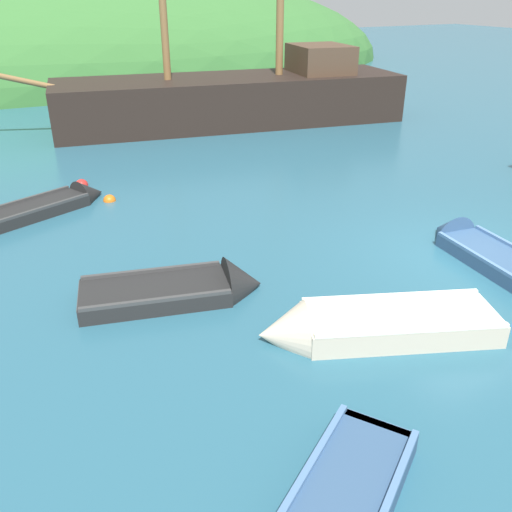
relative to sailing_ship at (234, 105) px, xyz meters
name	(u,v)px	position (x,y,z in m)	size (l,w,h in m)	color
ground_plane	(466,259)	(-1.07, -13.74, -0.72)	(120.00, 120.00, 0.00)	#285B70
shore_hill	(43,70)	(-4.86, 20.45, -0.72)	(52.33, 26.25, 13.29)	#387033
sailing_ship	(234,105)	(0.00, 0.00, 0.00)	(16.72, 6.00, 13.57)	black
rowboat_far	(189,292)	(-6.77, -12.53, -0.64)	(3.47, 1.89, 1.15)	black
rowboat_near_dock	(364,329)	(-4.70, -15.05, -0.58)	(3.99, 2.42, 1.07)	beige
rowboat_outer_left	(51,207)	(-8.35, -6.88, -0.64)	(3.62, 2.26, 0.92)	black
rowboat_center	(479,252)	(-0.70, -13.74, -0.65)	(1.43, 3.46, 1.03)	#335175
buoy_red	(82,186)	(-7.29, -5.28, -0.72)	(0.37, 0.37, 0.37)	red
buoy_orange	(110,201)	(-6.88, -6.88, -0.72)	(0.33, 0.33, 0.33)	orange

